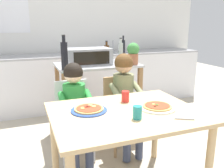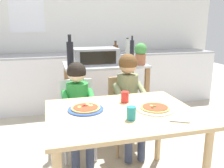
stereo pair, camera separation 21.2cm
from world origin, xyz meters
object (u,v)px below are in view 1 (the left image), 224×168
dining_chair_right (121,108)px  bottle_dark_olive_oil (64,55)px  serving_spoon (184,119)px  drinking_cup_teal (137,112)px  pizza_plate_blue_rimmed (89,110)px  dining_chair_left (74,114)px  bottle_squat_spirits (123,50)px  dining_table (125,123)px  kitchen_island_cart (97,87)px  child_in_green_shirt (76,101)px  bottle_clear_vinegar (121,54)px  toaster_oven (88,56)px  child_in_olive_shirt (125,92)px  bottle_slim_sauce (107,52)px  pizza_plate_white (157,107)px  potted_herb_plant (133,53)px  drinking_cup_red (125,96)px

dining_chair_right → bottle_dark_olive_oil: bearing=158.3°
serving_spoon → drinking_cup_teal: bearing=156.8°
pizza_plate_blue_rimmed → dining_chair_left: bearing=90.0°
bottle_squat_spirits → dining_table: bottle_squat_spirits is taller
bottle_dark_olive_oil → drinking_cup_teal: (0.32, -1.12, -0.29)m
kitchen_island_cart → bottle_squat_spirits: size_ratio=3.02×
serving_spoon → child_in_green_shirt: bearing=123.4°
dining_chair_left → drinking_cup_teal: (0.29, -0.89, 0.30)m
kitchen_island_cart → bottle_clear_vinegar: (0.21, -0.24, 0.44)m
dining_chair_right → toaster_oven: bearing=117.0°
bottle_squat_spirits → pizza_plate_blue_rimmed: 1.48m
serving_spoon → bottle_dark_olive_oil: bearing=116.6°
toaster_oven → child_in_olive_shirt: size_ratio=0.49×
bottle_slim_sauce → dining_table: 1.49m
bottle_slim_sauce → bottle_clear_vinegar: bearing=-88.1°
toaster_oven → bottle_clear_vinegar: bearing=-36.3°
bottle_squat_spirits → dining_chair_left: 1.15m
toaster_oven → pizza_plate_white: (0.24, -1.22, -0.27)m
kitchen_island_cart → bottle_dark_olive_oil: size_ratio=2.69×
bottle_clear_vinegar → dining_chair_left: bearing=-160.1°
toaster_oven → potted_herb_plant: bearing=-20.0°
dining_chair_left → serving_spoon: 1.22m
child_in_green_shirt → drinking_cup_teal: size_ratio=10.31×
toaster_oven → bottle_clear_vinegar: size_ratio=1.62×
child_in_green_shirt → drinking_cup_teal: bearing=-69.7°
kitchen_island_cart → bottle_slim_sauce: 0.50m
dining_table → pizza_plate_blue_rimmed: 0.31m
bottle_clear_vinegar → pizza_plate_white: (-0.09, -0.98, -0.31)m
bottle_clear_vinegar → child_in_green_shirt: size_ratio=0.32×
toaster_oven → dining_table: (-0.03, -1.19, -0.39)m
bottle_dark_olive_oil → dining_chair_left: bearing=-82.3°
kitchen_island_cart → dining_chair_right: bearing=-75.1°
kitchen_island_cart → potted_herb_plant: (0.40, -0.19, 0.44)m
kitchen_island_cart → bottle_clear_vinegar: bearing=-48.8°
bottle_slim_sauce → potted_herb_plant: (0.20, -0.40, 0.03)m
bottle_clear_vinegar → drinking_cup_red: bearing=-109.6°
bottle_clear_vinegar → drinking_cup_teal: (-0.34, -1.12, -0.28)m
dining_chair_right → bottle_slim_sauce: bearing=83.9°
pizza_plate_blue_rimmed → bottle_squat_spirits: bearing=56.0°
bottle_clear_vinegar → potted_herb_plant: bottle_clear_vinegar is taller
bottle_slim_sauce → child_in_green_shirt: 1.07m
drinking_cup_red → bottle_squat_spirits: bearing=67.8°
toaster_oven → bottle_dark_olive_oil: bearing=-143.5°
kitchen_island_cart → serving_spoon: size_ratio=7.14×
bottle_dark_olive_oil → dining_chair_right: size_ratio=0.46×
bottle_dark_olive_oil → child_in_olive_shirt: 0.76m
potted_herb_plant → dining_chair_left: potted_herb_plant is taller
bottle_squat_spirits → potted_herb_plant: (0.00, -0.30, -0.00)m
dining_chair_left → serving_spoon: bearing=-59.9°
kitchen_island_cart → child_in_olive_shirt: bearing=-77.9°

